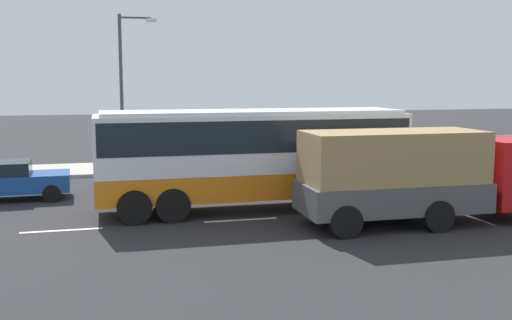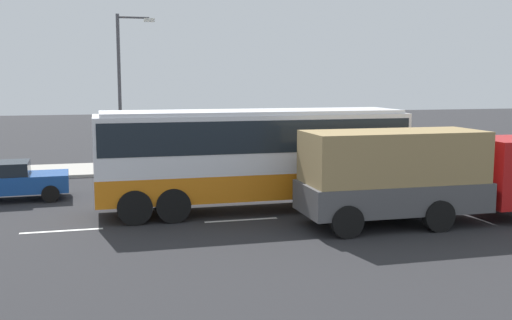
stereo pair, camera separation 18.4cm
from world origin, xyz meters
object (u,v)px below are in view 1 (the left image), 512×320
cargo_truck (423,173)px  pedestrian_near_curb (128,149)px  car_blue_saloon (5,180)px  coach_bus (253,149)px  street_lamp (125,83)px

cargo_truck → pedestrian_near_curb: cargo_truck is taller
pedestrian_near_curb → car_blue_saloon: bearing=-6.1°
coach_bus → cargo_truck: coach_bus is taller
car_blue_saloon → pedestrian_near_curb: size_ratio=2.93×
cargo_truck → car_blue_saloon: (-13.27, 7.18, -0.83)m
coach_bus → cargo_truck: (4.67, -3.28, -0.53)m
coach_bus → pedestrian_near_curb: 11.40m
coach_bus → cargo_truck: 5.73m
coach_bus → pedestrian_near_curb: size_ratio=6.98×
coach_bus → street_lamp: 10.20m
pedestrian_near_curb → street_lamp: street_lamp is taller
street_lamp → coach_bus: bearing=-66.8°
street_lamp → cargo_truck: bearing=-55.3°
cargo_truck → pedestrian_near_curb: 16.36m
car_blue_saloon → pedestrian_near_curb: (4.78, 6.78, 0.24)m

